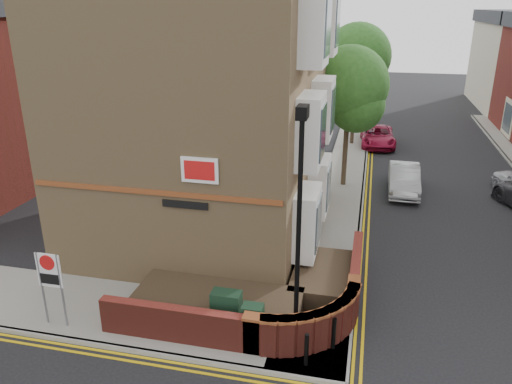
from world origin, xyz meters
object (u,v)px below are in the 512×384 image
at_px(lamppost, 299,232).
at_px(utility_cabinet_large, 227,311).
at_px(zone_sign, 50,276).
at_px(silver_car_near, 404,179).

bearing_deg(lamppost, utility_cabinet_large, 176.99).
relative_size(lamppost, zone_sign, 2.86).
bearing_deg(silver_car_near, zone_sign, -126.14).
bearing_deg(utility_cabinet_large, silver_car_near, 67.66).
xyz_separation_m(utility_cabinet_large, silver_car_near, (5.16, 12.57, -0.07)).
xyz_separation_m(utility_cabinet_large, zone_sign, (-4.70, -0.80, 0.92)).
xyz_separation_m(lamppost, utility_cabinet_large, (-1.90, 0.10, -2.62)).
bearing_deg(silver_car_near, lamppost, -104.17).
distance_m(lamppost, zone_sign, 6.85).
bearing_deg(utility_cabinet_large, lamppost, -3.01).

